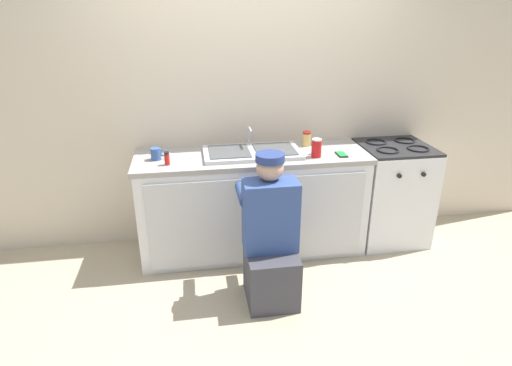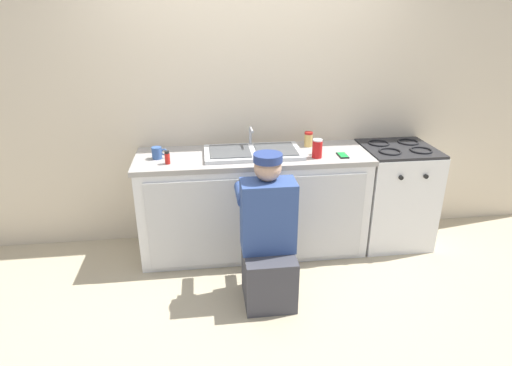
# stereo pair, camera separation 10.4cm
# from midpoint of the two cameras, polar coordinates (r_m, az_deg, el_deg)

# --- Properties ---
(ground_plane) EXTENTS (12.00, 12.00, 0.00)m
(ground_plane) POSITION_cam_midpoint_polar(r_m,az_deg,el_deg) (3.67, -0.58, -10.88)
(ground_plane) COLOR tan
(back_wall) EXTENTS (6.00, 0.10, 2.50)m
(back_wall) POSITION_cam_midpoint_polar(r_m,az_deg,el_deg) (3.79, -2.14, 10.78)
(back_wall) COLOR beige
(back_wall) RESTS_ON ground_plane
(counter_cabinet) EXTENTS (1.89, 0.62, 0.84)m
(counter_cabinet) POSITION_cam_midpoint_polar(r_m,az_deg,el_deg) (3.71, -1.27, -2.97)
(counter_cabinet) COLOR white
(counter_cabinet) RESTS_ON ground_plane
(countertop) EXTENTS (1.93, 0.62, 0.04)m
(countertop) POSITION_cam_midpoint_polar(r_m,az_deg,el_deg) (3.55, -1.35, 3.55)
(countertop) COLOR #9E9993
(countertop) RESTS_ON counter_cabinet
(sink_double_basin) EXTENTS (0.80, 0.44, 0.19)m
(sink_double_basin) POSITION_cam_midpoint_polar(r_m,az_deg,el_deg) (3.54, -1.36, 4.17)
(sink_double_basin) COLOR silver
(sink_double_basin) RESTS_ON countertop
(stove_range) EXTENTS (0.61, 0.62, 0.91)m
(stove_range) POSITION_cam_midpoint_polar(r_m,az_deg,el_deg) (4.06, 16.78, -1.22)
(stove_range) COLOR white
(stove_range) RESTS_ON ground_plane
(plumber_person) EXTENTS (0.42, 0.61, 1.10)m
(plumber_person) POSITION_cam_midpoint_polar(r_m,az_deg,el_deg) (3.08, 0.98, -7.88)
(plumber_person) COLOR #3F3F47
(plumber_person) RESTS_ON ground_plane
(spice_bottle_red) EXTENTS (0.04, 0.04, 0.10)m
(spice_bottle_red) POSITION_cam_midpoint_polar(r_m,az_deg,el_deg) (3.37, -12.66, 3.19)
(spice_bottle_red) COLOR red
(spice_bottle_red) RESTS_ON countertop
(cell_phone) EXTENTS (0.07, 0.14, 0.01)m
(cell_phone) POSITION_cam_midpoint_polar(r_m,az_deg,el_deg) (3.58, 10.51, 3.77)
(cell_phone) COLOR black
(cell_phone) RESTS_ON countertop
(coffee_mug) EXTENTS (0.13, 0.08, 0.09)m
(coffee_mug) POSITION_cam_midpoint_polar(r_m,az_deg,el_deg) (3.51, -14.00, 3.79)
(coffee_mug) COLOR #335699
(coffee_mug) RESTS_ON countertop
(spice_bottle_pepper) EXTENTS (0.04, 0.04, 0.10)m
(spice_bottle_pepper) POSITION_cam_midpoint_polar(r_m,az_deg,el_deg) (3.57, 7.27, 4.68)
(spice_bottle_pepper) COLOR #513823
(spice_bottle_pepper) RESTS_ON countertop
(soda_cup_red) EXTENTS (0.08, 0.08, 0.15)m
(soda_cup_red) POSITION_cam_midpoint_polar(r_m,az_deg,el_deg) (3.48, 7.22, 4.65)
(soda_cup_red) COLOR red
(soda_cup_red) RESTS_ON countertop
(condiment_jar) EXTENTS (0.07, 0.07, 0.13)m
(condiment_jar) POSITION_cam_midpoint_polar(r_m,az_deg,el_deg) (3.77, 5.98, 5.90)
(condiment_jar) COLOR #DBB760
(condiment_jar) RESTS_ON countertop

